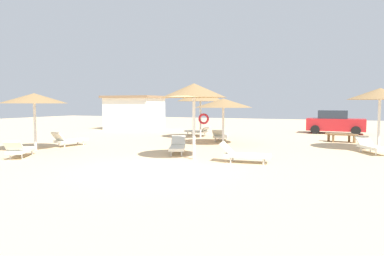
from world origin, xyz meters
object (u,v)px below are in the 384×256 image
lounger_0 (20,150)px  lounger_5 (69,140)px  parasol_1 (194,91)px  parked_car (335,122)px  parasol_3 (380,94)px  lounger_1 (244,154)px  lounger_3 (372,146)px  lounger_4 (221,136)px  parasol_2 (201,96)px  beach_cabana (134,112)px  lounger_2 (198,131)px  bench_1 (339,136)px  parasol_4 (223,103)px  parasol_0 (34,98)px  lounger_6 (177,146)px

lounger_0 → lounger_5: size_ratio=1.00×
parasol_1 → parked_car: (5.08, 14.91, -1.89)m
parked_car → parasol_3: bearing=-77.7°
parasol_3 → lounger_1: bearing=-130.5°
parasol_3 → lounger_5: bearing=-162.9°
lounger_3 → lounger_4: bearing=163.9°
parasol_2 → parasol_3: parasol_2 is taller
lounger_5 → parked_car: (12.71, 13.53, 0.50)m
beach_cabana → lounger_0: bearing=-74.7°
lounger_2 → lounger_0: bearing=-104.6°
parked_car → bench_1: bearing=-87.5°
parasol_3 → bench_1: parasol_3 is taller
lounger_0 → parked_car: bearing=55.6°
lounger_0 → lounger_5: (-0.87, 3.75, 0.00)m
lounger_1 → lounger_0: bearing=-164.8°
parasol_2 → parked_car: bearing=41.2°
parasol_2 → parasol_4: parasol_2 is taller
parasol_2 → lounger_0: size_ratio=1.59×
parasol_1 → parked_car: 15.87m
parasol_3 → lounger_2: 11.54m
lounger_4 → bench_1: lounger_4 is taller
parasol_2 → lounger_1: parasol_2 is taller
parasol_0 → bench_1: size_ratio=1.99×
lounger_6 → lounger_0: bearing=-147.3°
parasol_3 → lounger_0: size_ratio=1.53×
bench_1 → lounger_5: bearing=-149.2°
parked_car → beach_cabana: size_ratio=0.86×
lounger_0 → lounger_5: lounger_5 is taller
lounger_0 → bench_1: 16.68m
parasol_1 → lounger_2: 10.44m
lounger_0 → beach_cabana: size_ratio=0.41×
parasol_0 → lounger_4: 10.25m
parasol_3 → lounger_6: 9.86m
lounger_6 → bench_1: bearing=50.3°
parasol_2 → lounger_6: (1.59, -6.80, -2.37)m
lounger_5 → bench_1: lounger_5 is taller
parasol_0 → lounger_6: 7.16m
parasol_0 → parasol_1: bearing=4.0°
lounger_1 → parked_car: parked_car is taller
parked_car → lounger_5: bearing=-133.2°
lounger_0 → lounger_1: 9.10m
parasol_3 → parked_car: size_ratio=0.73×
lounger_4 → parked_car: 10.18m
lounger_5 → bench_1: (12.97, 7.73, 0.02)m
parasol_1 → lounger_2: size_ratio=1.49×
parasol_4 → lounger_1: bearing=-64.5°
lounger_0 → lounger_6: bearing=32.7°
lounger_5 → lounger_6: lounger_5 is taller
lounger_5 → parked_car: bearing=46.8°
parasol_4 → lounger_2: size_ratio=1.54×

